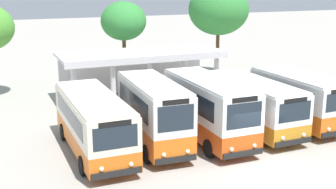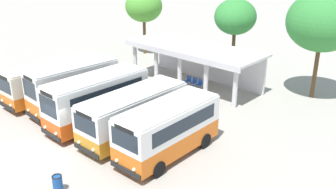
# 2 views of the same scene
# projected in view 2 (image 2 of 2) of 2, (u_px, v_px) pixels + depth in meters

# --- Properties ---
(ground_plane) EXTENTS (180.00, 180.00, 0.00)m
(ground_plane) POSITION_uv_depth(u_px,v_px,m) (47.00, 151.00, 22.19)
(ground_plane) COLOR #A39E93
(city_bus_nearest_orange) EXTENTS (2.47, 8.06, 2.94)m
(city_bus_nearest_orange) POSITION_uv_depth(u_px,v_px,m) (55.00, 78.00, 29.22)
(city_bus_nearest_orange) COLOR black
(city_bus_nearest_orange) RESTS_ON ground
(city_bus_second_in_row) EXTENTS (2.46, 6.70, 3.46)m
(city_bus_second_in_row) POSITION_uv_depth(u_px,v_px,m) (74.00, 86.00, 26.97)
(city_bus_second_in_row) COLOR black
(city_bus_second_in_row) RESTS_ON ground
(city_bus_middle_cream) EXTENTS (2.43, 7.28, 3.39)m
(city_bus_middle_cream) POSITION_uv_depth(u_px,v_px,m) (97.00, 98.00, 24.89)
(city_bus_middle_cream) COLOR black
(city_bus_middle_cream) RESTS_ON ground
(city_bus_fourth_amber) EXTENTS (2.55, 7.53, 2.94)m
(city_bus_fourth_amber) POSITION_uv_depth(u_px,v_px,m) (134.00, 112.00, 23.34)
(city_bus_fourth_amber) COLOR black
(city_bus_fourth_amber) RESTS_ON ground
(city_bus_fifth_blue) EXTENTS (2.56, 6.73, 3.08)m
(city_bus_fifth_blue) POSITION_uv_depth(u_px,v_px,m) (168.00, 128.00, 21.24)
(city_bus_fifth_blue) COLOR black
(city_bus_fifth_blue) RESTS_ON ground
(terminal_canopy) EXTENTS (12.01, 4.55, 3.40)m
(terminal_canopy) POSITION_uv_depth(u_px,v_px,m) (197.00, 55.00, 32.06)
(terminal_canopy) COLOR silver
(terminal_canopy) RESTS_ON ground
(waiting_chair_end_by_column) EXTENTS (0.46, 0.46, 0.86)m
(waiting_chair_end_by_column) POSITION_uv_depth(u_px,v_px,m) (188.00, 80.00, 32.22)
(waiting_chair_end_by_column) COLOR slate
(waiting_chair_end_by_column) RESTS_ON ground
(waiting_chair_second_from_end) EXTENTS (0.46, 0.46, 0.86)m
(waiting_chair_second_from_end) POSITION_uv_depth(u_px,v_px,m) (194.00, 82.00, 31.80)
(waiting_chair_second_from_end) COLOR slate
(waiting_chair_second_from_end) RESTS_ON ground
(waiting_chair_middle_seat) EXTENTS (0.46, 0.46, 0.86)m
(waiting_chair_middle_seat) POSITION_uv_depth(u_px,v_px,m) (200.00, 84.00, 31.35)
(waiting_chair_middle_seat) COLOR slate
(waiting_chair_middle_seat) RESTS_ON ground
(roadside_tree_behind_canopy) EXTENTS (3.82, 3.82, 6.80)m
(roadside_tree_behind_canopy) POSITION_uv_depth(u_px,v_px,m) (235.00, 17.00, 34.23)
(roadside_tree_behind_canopy) COLOR brown
(roadside_tree_behind_canopy) RESTS_ON ground
(roadside_tree_east_of_canopy) EXTENTS (5.31, 5.31, 8.26)m
(roadside_tree_east_of_canopy) POSITION_uv_depth(u_px,v_px,m) (323.00, 22.00, 27.83)
(roadside_tree_east_of_canopy) COLOR brown
(roadside_tree_east_of_canopy) RESTS_ON ground
(roadside_tree_west_of_canopy) EXTENTS (3.94, 3.94, 6.83)m
(roadside_tree_west_of_canopy) POSITION_uv_depth(u_px,v_px,m) (144.00, 6.00, 40.16)
(roadside_tree_west_of_canopy) COLOR brown
(roadside_tree_west_of_canopy) RESTS_ON ground
(litter_bin_apron) EXTENTS (0.49, 0.49, 0.90)m
(litter_bin_apron) POSITION_uv_depth(u_px,v_px,m) (58.00, 183.00, 18.42)
(litter_bin_apron) COLOR #19478C
(litter_bin_apron) RESTS_ON ground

